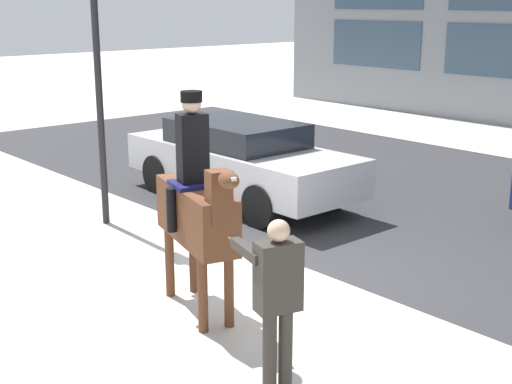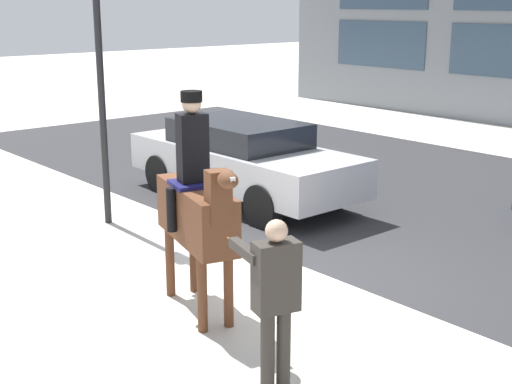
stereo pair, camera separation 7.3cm
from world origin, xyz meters
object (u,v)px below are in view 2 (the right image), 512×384
Objects in this scene: mounted_horse_lead at (197,207)px; pedestrian_bystander at (274,295)px; street_car_near_lane at (242,158)px; traffic_light at (97,36)px.

pedestrian_bystander is at bearing -0.94° from mounted_horse_lead.
mounted_horse_lead is at bearing -45.84° from street_car_near_lane.
street_car_near_lane is at bearing 150.00° from mounted_horse_lead.
traffic_light is (-3.74, 0.91, 1.72)m from mounted_horse_lead.
pedestrian_bystander is 6.66m from street_car_near_lane.
pedestrian_bystander is 0.36× the size of street_car_near_lane.
mounted_horse_lead is 4.85m from street_car_near_lane.
pedestrian_bystander is at bearing -14.74° from traffic_light.
traffic_light is at bearing -98.48° from street_car_near_lane.
mounted_horse_lead is 1.51× the size of pedestrian_bystander.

